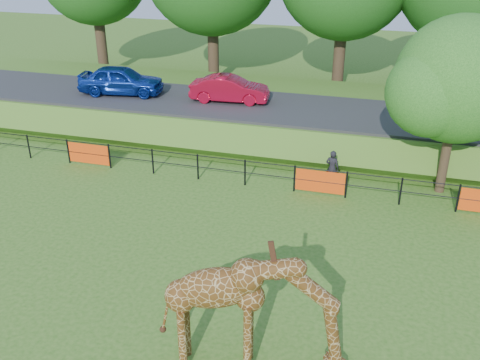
{
  "coord_description": "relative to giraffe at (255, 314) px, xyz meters",
  "views": [
    {
      "loc": [
        5.13,
        -10.61,
        9.52
      ],
      "look_at": [
        0.83,
        4.39,
        2.0
      ],
      "focal_mm": 40.0,
      "sensor_mm": 36.0,
      "label": 1
    }
  ],
  "objects": [
    {
      "name": "tree_east",
      "position": [
        4.78,
        10.96,
        2.73
      ],
      "size": [
        5.4,
        4.71,
        6.76
      ],
      "color": "#322116",
      "rests_on": "ground"
    },
    {
      "name": "road",
      "position": [
        -2.81,
        15.33,
        -0.19
      ],
      "size": [
        40.0,
        5.0,
        0.12
      ],
      "primitive_type": "cube",
      "color": "#28282A",
      "rests_on": "embankment"
    },
    {
      "name": "giraffe",
      "position": [
        0.0,
        0.0,
        0.0
      ],
      "size": [
        4.42,
        1.59,
        3.11
      ],
      "primitive_type": null,
      "rotation": [
        0.0,
        0.0,
        0.19
      ],
      "color": "#583312",
      "rests_on": "ground"
    },
    {
      "name": "ground",
      "position": [
        -2.81,
        1.33,
        -1.55
      ],
      "size": [
        90.0,
        90.0,
        0.0
      ],
      "primitive_type": "plane",
      "color": "#336619",
      "rests_on": "ground"
    },
    {
      "name": "visitor",
      "position": [
        0.51,
        10.33,
        -0.82
      ],
      "size": [
        0.58,
        0.43,
        1.47
      ],
      "primitive_type": "imported",
      "rotation": [
        0.0,
        0.0,
        2.99
      ],
      "color": "black",
      "rests_on": "ground"
    },
    {
      "name": "car_red",
      "position": [
        -5.33,
        15.54,
        0.51
      ],
      "size": [
        4.01,
        1.71,
        1.29
      ],
      "primitive_type": "imported",
      "rotation": [
        0.0,
        0.0,
        1.66
      ],
      "color": "#B90D29",
      "rests_on": "road"
    },
    {
      "name": "car_blue",
      "position": [
        -11.14,
        15.22,
        0.61
      ],
      "size": [
        4.57,
        2.4,
        1.48
      ],
      "primitive_type": "imported",
      "rotation": [
        0.0,
        0.0,
        1.72
      ],
      "color": "#1439A8",
      "rests_on": "road"
    },
    {
      "name": "embankment",
      "position": [
        -2.81,
        16.83,
        -0.9
      ],
      "size": [
        40.0,
        9.0,
        1.3
      ],
      "primitive_type": "cube",
      "color": "#336619",
      "rests_on": "ground"
    },
    {
      "name": "perimeter_fence",
      "position": [
        -2.81,
        9.33,
        -1.0
      ],
      "size": [
        28.07,
        0.1,
        1.1
      ],
      "primitive_type": null,
      "color": "black",
      "rests_on": "ground"
    }
  ]
}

